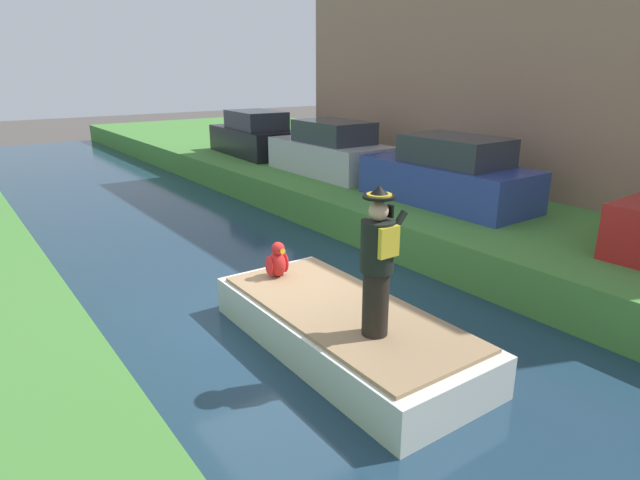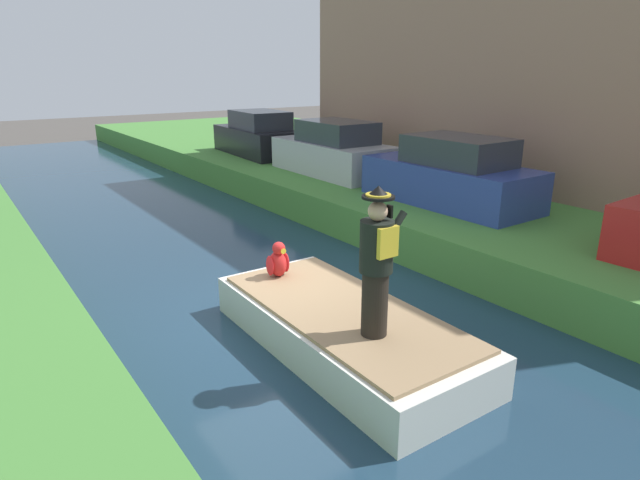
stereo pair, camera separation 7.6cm
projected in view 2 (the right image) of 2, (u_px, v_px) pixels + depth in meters
ground_plane at (286, 316)px, 8.66m from camera, size 80.00×80.00×0.00m
canal_water at (286, 313)px, 8.65m from camera, size 5.88×48.00×0.10m
grass_bank_far at (578, 212)px, 13.15m from camera, size 10.95×48.00×0.90m
boat at (344, 329)px, 7.38m from camera, size 1.86×4.23×0.61m
person_pirate at (377, 263)px, 6.30m from camera, size 0.61×0.42×1.85m
parrot_plush at (278, 261)px, 8.33m from camera, size 0.36×0.34×0.57m
parked_car_blue at (451, 176)px, 11.93m from camera, size 1.73×4.01×1.50m
parked_car_silver at (333, 152)px, 15.32m from camera, size 1.75×4.02×1.50m
parked_car_dark at (258, 136)px, 18.73m from camera, size 1.96×4.10×1.50m
building_row at (577, 27)px, 14.24m from camera, size 6.39×14.59×7.86m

